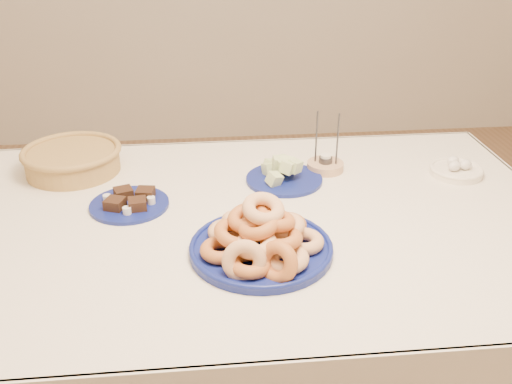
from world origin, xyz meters
The scene contains 7 objects.
dining_table centered at (0.00, 0.00, 0.64)m, with size 1.71×1.11×0.75m.
donut_platter centered at (0.00, -0.19, 0.79)m, with size 0.44×0.44×0.16m.
melon_plate centered at (0.11, 0.22, 0.78)m, with size 0.28×0.28×0.08m.
brownie_plate centered at (-0.34, 0.09, 0.76)m, with size 0.22×0.22×0.04m.
wicker_basket centered at (-0.54, 0.35, 0.79)m, with size 0.36×0.36×0.08m.
candle_holder centered at (0.25, 0.28, 0.77)m, with size 0.15×0.15×0.19m.
egg_bowl centered at (0.65, 0.20, 0.77)m, with size 0.21×0.21×0.05m.
Camera 1 is at (-0.13, -1.34, 1.51)m, focal length 40.00 mm.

